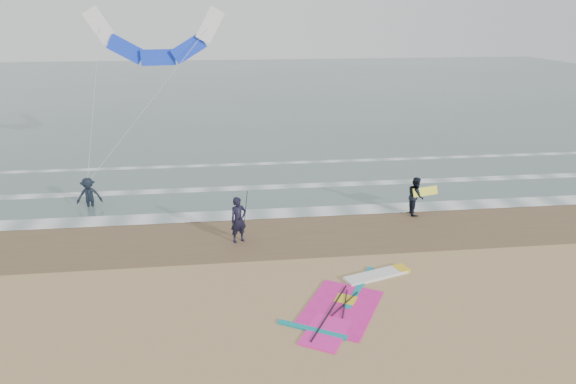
{
  "coord_description": "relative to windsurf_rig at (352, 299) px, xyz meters",
  "views": [
    {
      "loc": [
        -2.33,
        -13.91,
        8.95
      ],
      "look_at": [
        -0.03,
        5.0,
        2.2
      ],
      "focal_mm": 32.0,
      "sensor_mm": 36.0,
      "label": 1
    }
  ],
  "objects": [
    {
      "name": "wet_sand_band",
      "position": [
        -1.53,
        5.61,
        -0.03
      ],
      "size": [
        120.0,
        5.0,
        0.01
      ],
      "primitive_type": "cube",
      "color": "brown",
      "rests_on": "ground"
    },
    {
      "name": "person_standing",
      "position": [
        -3.54,
        4.97,
        0.93
      ],
      "size": [
        0.83,
        0.71,
        1.92
      ],
      "primitive_type": "imported",
      "rotation": [
        0.0,
        0.0,
        0.44
      ],
      "color": "black",
      "rests_on": "ground"
    },
    {
      "name": "foam_waterline",
      "position": [
        -1.53,
        10.05,
        -0.0
      ],
      "size": [
        120.0,
        9.15,
        0.02
      ],
      "color": "white",
      "rests_on": "ground"
    },
    {
      "name": "surf_kite",
      "position": [
        -7.22,
        13.41,
        7.42
      ],
      "size": [
        7.0,
        3.9,
        7.97
      ],
      "color": "white",
      "rests_on": "ground"
    },
    {
      "name": "held_pole",
      "position": [
        -3.24,
        4.97,
        1.38
      ],
      "size": [
        0.17,
        0.86,
        1.82
      ],
      "color": "black",
      "rests_on": "ground"
    },
    {
      "name": "sea_water",
      "position": [
        -1.53,
        47.61,
        -0.02
      ],
      "size": [
        120.0,
        80.0,
        0.02
      ],
      "primitive_type": "cube",
      "color": "#47605E",
      "rests_on": "ground"
    },
    {
      "name": "person_wading",
      "position": [
        -10.53,
        9.73,
        0.88
      ],
      "size": [
        1.26,
        0.82,
        1.83
      ],
      "primitive_type": "imported",
      "rotation": [
        0.0,
        0.0,
        0.13
      ],
      "color": "black",
      "rests_on": "ground"
    },
    {
      "name": "person_walking",
      "position": [
        4.66,
        7.01,
        0.86
      ],
      "size": [
        0.78,
        0.95,
        1.79
      ],
      "primitive_type": "imported",
      "rotation": [
        0.0,
        0.0,
        1.45
      ],
      "color": "black",
      "rests_on": "ground"
    },
    {
      "name": "windsurf_rig",
      "position": [
        0.0,
        0.0,
        0.0
      ],
      "size": [
        5.12,
        4.85,
        0.12
      ],
      "color": "white",
      "rests_on": "ground"
    },
    {
      "name": "carried_kiteboard",
      "position": [
        5.06,
        6.91,
        1.1
      ],
      "size": [
        1.3,
        0.51,
        0.39
      ],
      "color": "yellow",
      "rests_on": "ground"
    },
    {
      "name": "ground",
      "position": [
        -1.53,
        -0.39,
        -0.03
      ],
      "size": [
        120.0,
        120.0,
        0.0
      ],
      "primitive_type": "plane",
      "color": "tan",
      "rests_on": "ground"
    }
  ]
}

